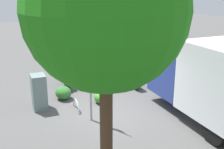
# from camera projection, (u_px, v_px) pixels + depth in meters

# --- Properties ---
(ground_plane) EXTENTS (60.00, 60.00, 0.00)m
(ground_plane) POSITION_uv_depth(u_px,v_px,m) (108.00, 112.00, 10.36)
(ground_plane) COLOR #4D4C4C
(motorcycle) EXTENTS (1.80, 0.62, 1.20)m
(motorcycle) POSITION_uv_depth(u_px,v_px,m) (66.00, 76.00, 12.83)
(motorcycle) COLOR black
(motorcycle) RESTS_ON ground
(stop_sign) EXTENTS (0.71, 0.33, 3.22)m
(stop_sign) POSITION_uv_depth(u_px,v_px,m) (90.00, 60.00, 9.07)
(stop_sign) COLOR #9E9EA3
(stop_sign) RESTS_ON ground
(street_tree) EXTENTS (3.24, 3.24, 5.62)m
(street_tree) POSITION_uv_depth(u_px,v_px,m) (105.00, 11.00, 5.34)
(street_tree) COLOR #47301E
(street_tree) RESTS_ON ground
(utility_cabinet) EXTENTS (0.68, 0.55, 1.33)m
(utility_cabinet) POSITION_uv_depth(u_px,v_px,m) (39.00, 92.00, 10.45)
(utility_cabinet) COLOR slate
(utility_cabinet) RESTS_ON ground
(bike_rack_hoop) EXTENTS (0.85, 0.12, 0.85)m
(bike_rack_hoop) POSITION_uv_depth(u_px,v_px,m) (76.00, 110.00, 10.51)
(bike_rack_hoop) COLOR #B7B7BC
(bike_rack_hoop) RESTS_ON ground
(shrub_near_sign) EXTENTS (0.78, 0.64, 0.53)m
(shrub_near_sign) POSITION_uv_depth(u_px,v_px,m) (63.00, 93.00, 11.47)
(shrub_near_sign) COLOR #2F692B
(shrub_near_sign) RESTS_ON ground
(shrub_mid_verge) EXTENTS (0.66, 0.54, 0.45)m
(shrub_mid_verge) POSITION_uv_depth(u_px,v_px,m) (101.00, 98.00, 11.08)
(shrub_mid_verge) COLOR #388429
(shrub_mid_verge) RESTS_ON ground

